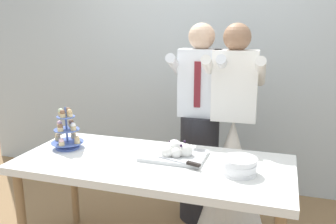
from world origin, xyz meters
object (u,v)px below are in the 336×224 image
(plate_stack, at_px, (239,166))
(person_bride, at_px, (232,160))
(dessert_table, at_px, (153,171))
(main_cake_tray, at_px, (175,152))
(person_groom, at_px, (200,135))
(cupcake_stand, at_px, (67,132))

(plate_stack, relative_size, person_bride, 0.13)
(dessert_table, distance_m, main_cake_tray, 0.20)
(dessert_table, bearing_deg, person_groom, 78.43)
(person_groom, xyz_separation_m, person_bride, (0.28, -0.05, -0.16))
(main_cake_tray, bearing_deg, person_groom, 87.34)
(dessert_table, distance_m, person_groom, 0.74)
(dessert_table, relative_size, plate_stack, 8.34)
(person_groom, bearing_deg, cupcake_stand, -140.51)
(plate_stack, xyz_separation_m, person_groom, (-0.41, 0.76, -0.08))
(person_groom, relative_size, person_bride, 1.00)
(main_cake_tray, bearing_deg, plate_stack, -17.62)
(main_cake_tray, xyz_separation_m, plate_stack, (0.44, -0.14, 0.01))
(person_groom, distance_m, person_bride, 0.33)
(main_cake_tray, distance_m, person_groom, 0.63)
(dessert_table, distance_m, plate_stack, 0.58)
(main_cake_tray, distance_m, plate_stack, 0.47)
(cupcake_stand, distance_m, main_cake_tray, 0.80)
(plate_stack, xyz_separation_m, person_bride, (-0.13, 0.72, -0.24))
(plate_stack, bearing_deg, person_groom, 118.51)
(person_bride, bearing_deg, plate_stack, -79.36)
(cupcake_stand, height_order, person_bride, person_bride)
(dessert_table, xyz_separation_m, main_cake_tray, (0.12, 0.10, 0.11))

